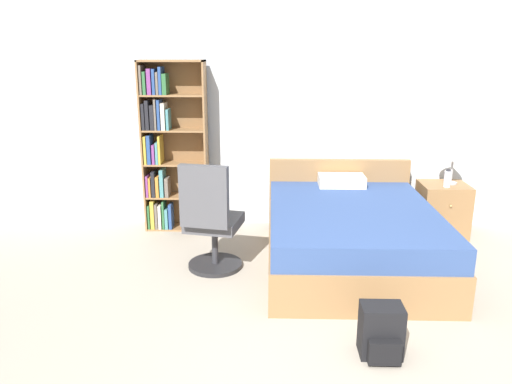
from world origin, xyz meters
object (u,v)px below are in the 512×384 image
object	(u,v)px
office_chair	(211,223)
table_lamp	(454,153)
water_bottle	(447,179)
nightstand	(442,210)
backpack_black	(381,332)
bed	(350,234)
bookshelf	(167,147)

from	to	relation	value
office_chair	table_lamp	bearing A→B (deg)	22.85
table_lamp	water_bottle	bearing A→B (deg)	-122.47
nightstand	table_lamp	bearing A→B (deg)	16.68
table_lamp	backpack_black	size ratio (longest dim) A/B	1.19
bed	backpack_black	world-z (taller)	bed
office_chair	table_lamp	xyz separation A→B (m)	(2.55, 1.08, 0.45)
table_lamp	water_bottle	xyz separation A→B (m)	(-0.09, -0.13, -0.25)
bookshelf	nightstand	xyz separation A→B (m)	(3.12, -0.13, -0.67)
bookshelf	bed	bearing A→B (deg)	-25.69
office_chair	backpack_black	world-z (taller)	office_chair
bookshelf	bed	xyz separation A→B (m)	(1.96, -0.94, -0.66)
bookshelf	bed	world-z (taller)	bookshelf
bookshelf	table_lamp	bearing A→B (deg)	-1.97
nightstand	office_chair	bearing A→B (deg)	-156.99
bed	table_lamp	distance (m)	1.61
bed	office_chair	xyz separation A→B (m)	(-1.33, -0.24, 0.18)
table_lamp	nightstand	bearing A→B (deg)	-163.32
bed	water_bottle	size ratio (longest dim) A/B	10.47
bookshelf	bed	size ratio (longest dim) A/B	0.93
nightstand	table_lamp	world-z (taller)	table_lamp
backpack_black	nightstand	bearing A→B (deg)	63.70
nightstand	water_bottle	xyz separation A→B (m)	(-0.02, -0.11, 0.39)
office_chair	water_bottle	distance (m)	2.65
nightstand	table_lamp	size ratio (longest dim) A/B	1.35
office_chair	nightstand	size ratio (longest dim) A/B	1.81
bookshelf	nightstand	size ratio (longest dim) A/B	3.25
bed	bookshelf	bearing A→B (deg)	154.31
water_bottle	table_lamp	bearing A→B (deg)	57.53
office_chair	backpack_black	bearing A→B (deg)	-45.10
nightstand	backpack_black	distance (m)	2.65
table_lamp	backpack_black	bearing A→B (deg)	-117.35
bookshelf	water_bottle	bearing A→B (deg)	-4.49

